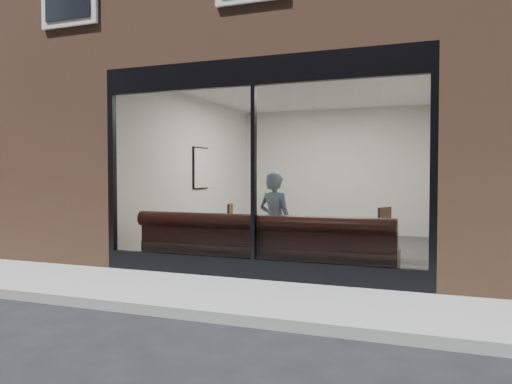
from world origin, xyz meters
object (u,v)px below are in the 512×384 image
at_px(cafe_table_right, 376,225).
at_px(cafe_chair_left, 221,239).
at_px(person, 275,222).
at_px(cafe_chair_right, 375,246).
at_px(cafe_table_left, 200,220).
at_px(banquette, 263,260).

bearing_deg(cafe_table_right, cafe_chair_left, 161.97).
height_order(person, cafe_table_right, person).
bearing_deg(person, cafe_table_right, -142.92).
distance_m(cafe_table_right, cafe_chair_left, 3.35).
bearing_deg(cafe_chair_left, cafe_table_right, 148.88).
bearing_deg(cafe_chair_right, person, 73.39).
relative_size(cafe_table_left, cafe_table_right, 1.24).
relative_size(banquette, cafe_table_right, 7.26).
xyz_separation_m(person, cafe_table_left, (-1.46, 0.31, -0.04)).
bearing_deg(cafe_chair_right, banquette, 74.78).
distance_m(banquette, cafe_chair_right, 2.42).
bearing_deg(cafe_chair_right, cafe_table_right, 119.01).
xyz_separation_m(person, cafe_chair_left, (-1.67, 1.59, -0.54)).
height_order(banquette, person, person).
xyz_separation_m(banquette, person, (0.11, 0.24, 0.56)).
xyz_separation_m(cafe_table_right, cafe_chair_right, (-0.17, 1.16, -0.50)).
distance_m(banquette, cafe_table_right, 1.86).
bearing_deg(person, cafe_chair_right, -111.05).
relative_size(cafe_table_left, cafe_chair_left, 1.64).
xyz_separation_m(cafe_table_left, cafe_chair_left, (-0.21, 1.28, -0.50)).
height_order(person, cafe_table_left, person).
bearing_deg(banquette, cafe_chair_right, 54.25).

